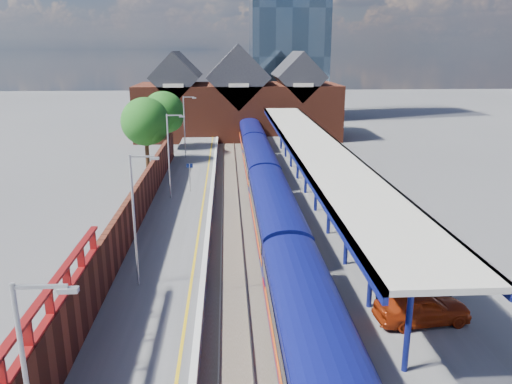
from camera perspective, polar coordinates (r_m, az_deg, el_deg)
The scene contains 23 objects.
ground at distance 50.03m, azimuth -1.27°, elevation 0.95°, with size 240.00×240.00×0.00m, color #5B5B5E.
ballast_bed at distance 40.46m, azimuth -0.75°, elevation -2.67°, with size 6.00×76.00×0.06m, color #473D33.
rails at distance 40.43m, azimuth -0.75°, elevation -2.55°, with size 4.51×76.00×0.14m.
left_platform at distance 40.45m, azimuth -8.56°, elevation -2.15°, with size 5.00×76.00×1.00m, color #565659.
right_platform at distance 41.00m, azimuth 7.66°, elevation -1.87°, with size 6.00×76.00×1.00m, color #565659.
coping_left at distance 40.14m, azimuth -5.25°, elevation -1.40°, with size 0.30×76.00×0.05m, color silver.
coping_right at distance 40.41m, azimuth 3.72°, elevation -1.25°, with size 0.30×76.00×0.05m, color silver.
yellow_line at distance 40.17m, azimuth -6.10°, elevation -1.44°, with size 0.14×76.00×0.01m, color yellow.
train at distance 42.60m, azimuth 1.08°, elevation 1.23°, with size 2.88×65.91×3.45m.
canopy at distance 41.60m, azimuth 6.70°, elevation 5.18°, with size 4.50×52.00×4.48m.
lamp_post_b at distance 25.99m, azimuth -13.51°, elevation -2.34°, with size 1.48×0.18×7.00m.
lamp_post_c at distance 41.34m, azimuth -9.77°, elevation 4.62°, with size 1.48×0.18×7.00m.
lamp_post_d at distance 57.05m, azimuth -8.06°, elevation 7.78°, with size 1.48×0.18×7.00m.
platform_sign at distance 43.65m, azimuth -7.58°, elevation 2.22°, with size 0.55×0.08×2.50m.
brick_wall at distance 34.13m, azimuth -13.98°, elevation -2.45°, with size 0.35×50.00×3.86m.
station_building at distance 76.68m, azimuth -2.08°, elevation 10.34°, with size 30.00×12.12×13.78m.
glass_tower at distance 99.26m, azimuth 3.67°, elevation 20.12°, with size 14.20×14.20×40.30m.
tree_near at distance 55.41m, azimuth -12.39°, elevation 7.71°, with size 5.20×5.20×8.10m.
tree_far at distance 63.13m, azimuth -10.39°, elevation 8.79°, with size 5.20×5.20×8.10m.
parked_car_red at distance 24.32m, azimuth 18.46°, elevation -12.42°, with size 1.73×4.31×1.47m, color maroon.
parked_car_silver at distance 29.22m, azimuth 17.54°, elevation -7.36°, with size 1.61×4.61×1.52m, color #A4A4A9.
parked_car_dark at distance 26.02m, azimuth 17.72°, elevation -10.80°, with size 1.59×3.92×1.14m, color black.
parked_car_blue at distance 32.19m, azimuth 15.44°, elevation -5.24°, with size 2.08×4.52×1.26m, color navy.
Camera 1 is at (-1.70, -18.30, 12.96)m, focal length 35.00 mm.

